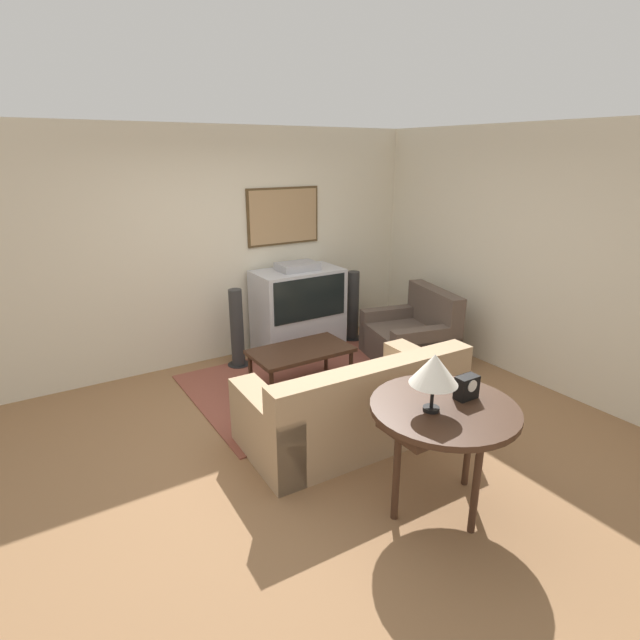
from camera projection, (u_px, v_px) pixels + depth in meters
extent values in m
plane|color=#8E6642|center=(313.00, 432.00, 4.52)|extent=(12.00, 12.00, 0.00)
cube|color=beige|center=(217.00, 248.00, 5.79)|extent=(12.00, 0.06, 2.70)
cube|color=#4C381E|center=(283.00, 216.00, 6.09)|extent=(0.97, 0.03, 0.69)
cube|color=#A37F56|center=(284.00, 216.00, 6.08)|extent=(0.92, 0.01, 0.64)
cube|color=beige|center=(519.00, 255.00, 5.42)|extent=(0.06, 12.00, 2.70)
cube|color=brown|center=(309.00, 382.00, 5.48)|extent=(2.46, 1.89, 0.01)
cube|color=#B7B7BC|center=(298.00, 333.00, 6.28)|extent=(1.07, 0.59, 0.47)
cube|color=#B7B7BC|center=(298.00, 293.00, 6.11)|extent=(1.07, 0.59, 0.58)
cube|color=black|center=(310.00, 299.00, 5.88)|extent=(0.96, 0.01, 0.51)
cube|color=#9E9EA3|center=(297.00, 266.00, 6.01)|extent=(0.48, 0.32, 0.09)
cube|color=tan|center=(351.00, 413.00, 4.42)|extent=(1.92, 0.99, 0.43)
cube|color=tan|center=(377.00, 387.00, 4.00)|extent=(1.90, 0.27, 0.39)
cube|color=tan|center=(422.00, 384.00, 4.79)|extent=(0.27, 0.94, 0.59)
cube|color=tan|center=(265.00, 430.00, 4.00)|extent=(0.27, 0.94, 0.59)
cube|color=#7C664D|center=(407.00, 373.00, 4.32)|extent=(0.36, 0.13, 0.34)
cube|color=#7C664D|center=(323.00, 396.00, 3.91)|extent=(0.36, 0.13, 0.34)
cube|color=brown|center=(408.00, 344.00, 6.02)|extent=(1.05, 1.15, 0.41)
cube|color=brown|center=(435.00, 307.00, 5.99)|extent=(0.40, 1.00, 0.46)
cube|color=brown|center=(392.00, 328.00, 6.37)|extent=(0.87, 0.35, 0.55)
cube|color=brown|center=(426.00, 351.00, 5.63)|extent=(0.87, 0.35, 0.55)
cube|color=#3D2619|center=(301.00, 351.00, 5.21)|extent=(1.04, 0.59, 0.04)
cylinder|color=#3D2619|center=(272.00, 391.00, 4.84)|extent=(0.04, 0.04, 0.42)
cylinder|color=#3D2619|center=(351.00, 369.00, 5.32)|extent=(0.04, 0.04, 0.42)
cylinder|color=#3D2619|center=(251.00, 373.00, 5.24)|extent=(0.04, 0.04, 0.42)
cylinder|color=#3D2619|center=(326.00, 354.00, 5.72)|extent=(0.04, 0.04, 0.42)
cylinder|color=#3D2619|center=(444.00, 408.00, 3.35)|extent=(1.00, 1.00, 0.04)
cube|color=#3D2619|center=(443.00, 417.00, 3.37)|extent=(0.85, 0.40, 0.08)
cylinder|color=#3D2619|center=(397.00, 472.00, 3.34)|extent=(0.05, 0.05, 0.75)
cylinder|color=#3D2619|center=(469.00, 441.00, 3.70)|extent=(0.05, 0.05, 0.75)
cylinder|color=#3D2619|center=(476.00, 484.00, 3.22)|extent=(0.05, 0.05, 0.75)
cylinder|color=black|center=(431.00, 409.00, 3.28)|extent=(0.11, 0.11, 0.02)
cylinder|color=black|center=(433.00, 384.00, 3.22)|extent=(0.02, 0.02, 0.34)
cone|color=white|center=(434.00, 369.00, 3.19)|extent=(0.32, 0.32, 0.20)
cube|color=black|center=(467.00, 387.00, 3.42)|extent=(0.16, 0.09, 0.17)
cylinder|color=white|center=(472.00, 386.00, 3.37)|extent=(0.08, 0.01, 0.08)
cylinder|color=black|center=(239.00, 365.00, 5.92)|extent=(0.26, 0.26, 0.02)
cylinder|color=#2D2D2D|center=(237.00, 328.00, 5.78)|extent=(0.15, 0.15, 0.93)
cylinder|color=black|center=(352.00, 338.00, 6.76)|extent=(0.26, 0.26, 0.02)
cylinder|color=#2D2D2D|center=(353.00, 306.00, 6.61)|extent=(0.15, 0.15, 0.93)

